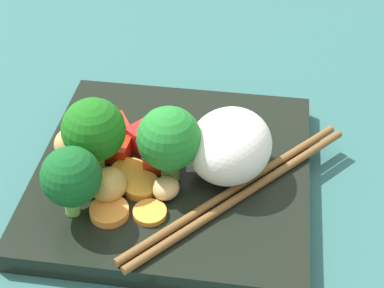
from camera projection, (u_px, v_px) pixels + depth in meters
ground_plane at (174, 190)px, 53.77cm from camera, size 110.00×110.00×2.00cm
square_plate at (174, 174)px, 52.50cm from camera, size 23.29×23.29×1.91cm
rice_mound at (230, 142)px, 49.87cm from camera, size 9.36×8.75×5.75cm
broccoli_floret_0 at (166, 139)px, 47.91cm from camera, size 5.22×5.22×7.11cm
broccoli_floret_1 at (94, 131)px, 48.46cm from camera, size 5.24×5.24×7.24cm
broccoli_floret_2 at (71, 177)px, 45.20cm from camera, size 4.65×4.65×6.30cm
carrot_slice_0 at (129, 172)px, 50.78cm from camera, size 4.05×4.05×0.66cm
carrot_slice_1 at (141, 186)px, 49.49cm from camera, size 4.23×4.23×0.74cm
carrot_slice_2 at (150, 213)px, 47.38cm from camera, size 3.25×3.25×0.47cm
carrot_slice_3 at (81, 185)px, 49.65cm from camera, size 3.99×3.99×0.56cm
carrot_slice_4 at (109, 212)px, 47.33cm from camera, size 3.87×3.87×0.66cm
pepper_chunk_0 at (114, 130)px, 54.05cm from camera, size 3.55×3.47×1.98cm
pepper_chunk_1 at (115, 147)px, 52.62cm from camera, size 2.95×2.80×1.50cm
pepper_chunk_2 at (160, 156)px, 51.69cm from camera, size 3.16×3.16×1.52cm
pepper_chunk_3 at (148, 137)px, 53.31cm from camera, size 4.06×4.05×2.00cm
chicken_piece_1 at (109, 184)px, 48.38cm from camera, size 3.63×3.34×2.45cm
chicken_piece_2 at (170, 189)px, 48.57cm from camera, size 2.96×2.82×1.69cm
chicken_piece_3 at (78, 141)px, 52.02cm from camera, size 4.60×4.91×3.12cm
chopstick_pair at (240, 191)px, 49.06cm from camera, size 19.00×17.07×0.68cm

